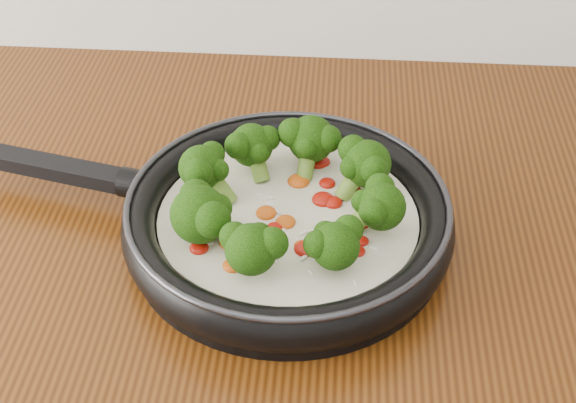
{
  "coord_description": "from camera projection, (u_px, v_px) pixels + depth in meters",
  "views": [
    {
      "loc": [
        -0.09,
        0.54,
        1.42
      ],
      "look_at": [
        -0.13,
        1.12,
        0.95
      ],
      "focal_mm": 50.56,
      "sensor_mm": 36.0,
      "label": 1
    }
  ],
  "objects": [
    {
      "name": "skillet",
      "position": [
        284.0,
        215.0,
        0.77
      ],
      "size": [
        0.52,
        0.38,
        0.09
      ],
      "color": "black",
      "rests_on": "counter"
    }
  ]
}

